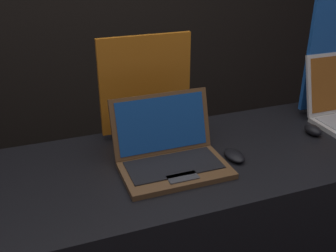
{
  "coord_description": "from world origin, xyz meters",
  "views": [
    {
      "loc": [
        -0.44,
        -0.86,
        1.73
      ],
      "look_at": [
        -0.0,
        0.32,
        1.12
      ],
      "focal_mm": 42.0,
      "sensor_mm": 36.0,
      "label": 1
    }
  ],
  "objects_px": {
    "mouse_middle": "(234,155)",
    "mouse_back": "(313,130)",
    "laptop_middle": "(169,151)",
    "promo_stand_back": "(336,57)",
    "promo_stand_middle": "(145,89)"
  },
  "relations": [
    {
      "from": "mouse_middle",
      "to": "mouse_back",
      "type": "distance_m",
      "value": 0.42
    },
    {
      "from": "mouse_back",
      "to": "promo_stand_back",
      "type": "height_order",
      "value": "promo_stand_back"
    },
    {
      "from": "laptop_middle",
      "to": "promo_stand_middle",
      "type": "bearing_deg",
      "value": 90.0
    },
    {
      "from": "mouse_middle",
      "to": "mouse_back",
      "type": "relative_size",
      "value": 1.18
    },
    {
      "from": "laptop_middle",
      "to": "mouse_back",
      "type": "relative_size",
      "value": 4.14
    },
    {
      "from": "mouse_back",
      "to": "promo_stand_back",
      "type": "xyz_separation_m",
      "value": [
        0.24,
        0.2,
        0.24
      ]
    },
    {
      "from": "promo_stand_middle",
      "to": "mouse_back",
      "type": "distance_m",
      "value": 0.73
    },
    {
      "from": "laptop_middle",
      "to": "mouse_middle",
      "type": "height_order",
      "value": "laptop_middle"
    },
    {
      "from": "laptop_middle",
      "to": "promo_stand_middle",
      "type": "distance_m",
      "value": 0.31
    },
    {
      "from": "laptop_middle",
      "to": "mouse_back",
      "type": "distance_m",
      "value": 0.66
    },
    {
      "from": "promo_stand_middle",
      "to": "promo_stand_back",
      "type": "bearing_deg",
      "value": -3.86
    },
    {
      "from": "mouse_back",
      "to": "promo_stand_back",
      "type": "relative_size",
      "value": 0.17
    },
    {
      "from": "promo_stand_middle",
      "to": "promo_stand_back",
      "type": "xyz_separation_m",
      "value": [
        0.9,
        -0.06,
        0.06
      ]
    },
    {
      "from": "laptop_middle",
      "to": "promo_stand_middle",
      "type": "height_order",
      "value": "promo_stand_middle"
    },
    {
      "from": "mouse_middle",
      "to": "mouse_back",
      "type": "height_order",
      "value": "mouse_back"
    }
  ]
}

